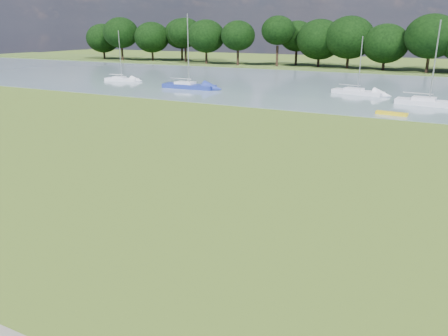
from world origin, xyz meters
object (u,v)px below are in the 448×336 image
at_px(kayak, 392,113).
at_px(sailboat_2, 121,78).
at_px(sailboat_4, 428,101).
at_px(sailboat_6, 357,91).
at_px(sailboat_3, 188,84).

distance_m(kayak, sailboat_2, 40.91).
height_order(sailboat_4, sailboat_6, sailboat_4).
bearing_deg(sailboat_4, sailboat_6, 155.09).
relative_size(kayak, sailboat_2, 0.39).
distance_m(kayak, sailboat_3, 27.27).
height_order(kayak, sailboat_3, sailboat_3).
xyz_separation_m(sailboat_3, sailboat_6, (20.90, 4.77, -0.10)).
height_order(sailboat_3, sailboat_6, sailboat_3).
bearing_deg(sailboat_4, sailboat_3, -174.44).
bearing_deg(sailboat_6, sailboat_3, -155.10).
distance_m(sailboat_3, sailboat_6, 21.44).
bearing_deg(kayak, sailboat_6, 120.50).
relative_size(kayak, sailboat_6, 0.42).
bearing_deg(sailboat_4, kayak, -104.98).
distance_m(sailboat_4, sailboat_6, 9.40).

